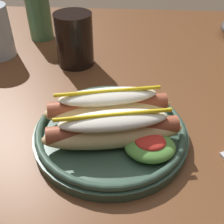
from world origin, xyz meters
The scene contains 4 objects.
dining_table centered at (0.00, 0.00, 0.64)m, with size 1.24×0.98×0.74m.
hot_dog_plate centered at (0.01, -0.16, 0.77)m, with size 0.25×0.25×0.08m.
soda_cup centered at (-0.09, 0.09, 0.80)m, with size 0.08×0.08×0.12m, color black.
glass_bottle centered at (-0.21, 0.23, 0.82)m, with size 0.06×0.06×0.22m.
Camera 1 is at (0.04, -0.49, 1.06)m, focal length 44.62 mm.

